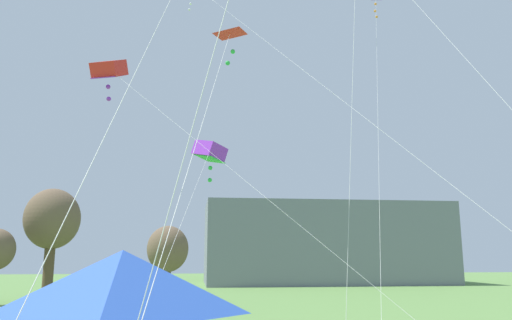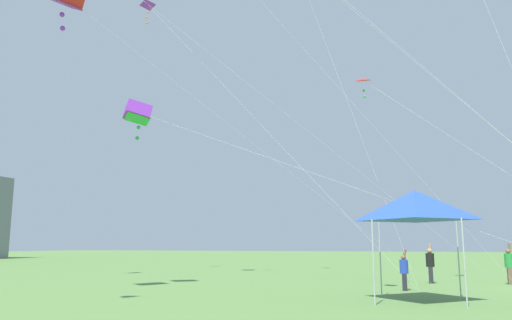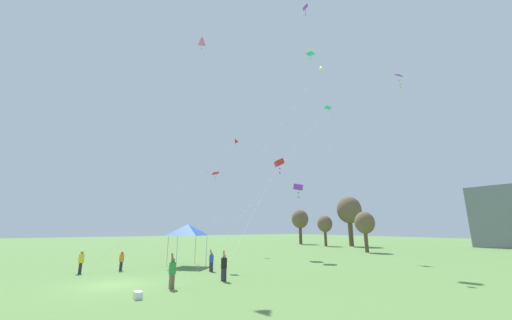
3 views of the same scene
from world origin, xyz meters
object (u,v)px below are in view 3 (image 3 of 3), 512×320
object	(u,v)px
kite_pink_diamond_2	(202,41)
kite_white_diamond_7	(320,68)
festival_tent	(188,230)
kite_cyan_delta_1	(328,109)
cooler_box	(138,295)
kite_red_box_3	(279,163)
kite_red_diamond_6	(236,141)
person_yellow_shirt	(81,261)
person_blue_shirt	(211,261)
kite_purple_box_9	(298,187)
kite_red_delta_8	(214,174)
kite_white_box_4	(310,52)
kite_purple_delta_5	(303,11)
person_orange_shirt	(121,260)
person_black_shirt	(224,266)
kite_purple_delta_0	(398,77)
person_green_shirt	(172,271)

from	to	relation	value
kite_pink_diamond_2	kite_white_diamond_7	bearing A→B (deg)	81.39
festival_tent	kite_cyan_delta_1	distance (m)	25.55
cooler_box	kite_red_box_3	xyz separation A→B (m)	(-13.34, 19.47, 11.76)
kite_red_box_3	kite_red_diamond_6	distance (m)	9.78
kite_red_box_3	person_yellow_shirt	bearing A→B (deg)	-83.68
kite_red_box_3	kite_white_diamond_7	bearing A→B (deg)	-7.66
person_blue_shirt	kite_purple_box_9	bearing A→B (deg)	-160.79
person_blue_shirt	kite_red_diamond_6	xyz separation A→B (m)	(-15.09, 10.33, 15.96)
festival_tent	kite_red_delta_8	distance (m)	5.82
person_blue_shirt	kite_red_diamond_6	distance (m)	24.27
kite_white_box_4	kite_purple_delta_5	world-z (taller)	kite_purple_delta_5
festival_tent	kite_white_box_4	bearing A→B (deg)	75.16
person_blue_shirt	kite_white_box_4	bearing A→B (deg)	-169.66
person_orange_shirt	kite_red_box_3	xyz separation A→B (m)	(-2.51, 18.71, 11.11)
person_black_shirt	kite_white_diamond_7	distance (m)	23.50
person_blue_shirt	kite_purple_delta_0	xyz separation A→B (m)	(7.78, 17.53, 18.41)
kite_purple_delta_0	kite_purple_box_9	distance (m)	16.12
person_black_shirt	kite_red_delta_8	distance (m)	10.39
kite_white_diamond_7	kite_red_diamond_6	bearing A→B (deg)	-176.84
festival_tent	kite_red_box_3	size ratio (longest dim) A/B	0.26
person_blue_shirt	festival_tent	bearing A→B (deg)	-73.40
kite_white_box_4	person_green_shirt	bearing A→B (deg)	-72.62
kite_red_delta_8	kite_red_diamond_6	bearing A→B (deg)	144.01
person_yellow_shirt	kite_cyan_delta_1	size ratio (longest dim) A/B	0.07
kite_purple_delta_0	festival_tent	bearing A→B (deg)	-123.30
person_black_shirt	person_orange_shirt	size ratio (longest dim) A/B	1.29
person_blue_shirt	person_orange_shirt	bearing A→B (deg)	-27.74
kite_red_box_3	kite_purple_delta_0	bearing A→B (deg)	18.64
kite_purple_delta_0	kite_cyan_delta_1	xyz separation A→B (m)	(-11.18, 1.22, 0.66)
kite_purple_delta_0	kite_purple_box_9	size ratio (longest dim) A/B	0.93
person_black_shirt	person_blue_shirt	size ratio (longest dim) A/B	1.15
kite_red_delta_8	kite_cyan_delta_1	bearing A→B (deg)	93.51
person_black_shirt	kite_red_box_3	distance (m)	20.90
person_black_shirt	kite_red_box_3	world-z (taller)	kite_red_box_3
person_yellow_shirt	kite_red_box_3	world-z (taller)	kite_red_box_3
person_green_shirt	kite_red_delta_8	bearing A→B (deg)	-116.64
person_black_shirt	kite_red_delta_8	world-z (taller)	kite_red_delta_8
cooler_box	kite_white_box_4	size ratio (longest dim) A/B	0.02
person_orange_shirt	kite_red_delta_8	distance (m)	10.74
cooler_box	kite_cyan_delta_1	world-z (taller)	kite_cyan_delta_1
cooler_box	kite_purple_box_9	world-z (taller)	kite_purple_box_9
kite_white_box_4	kite_red_diamond_6	distance (m)	17.03
kite_pink_diamond_2	kite_purple_delta_5	xyz separation A→B (m)	(3.26, 9.85, 5.50)
cooler_box	person_green_shirt	size ratio (longest dim) A/B	0.32
person_black_shirt	person_blue_shirt	world-z (taller)	person_black_shirt
festival_tent	cooler_box	bearing A→B (deg)	-30.58
person_green_shirt	kite_red_diamond_6	size ratio (longest dim) A/B	0.10
person_blue_shirt	kite_pink_diamond_2	distance (m)	19.57
festival_tent	person_black_shirt	bearing A→B (deg)	-3.12
kite_purple_delta_5	kite_white_diamond_7	bearing A→B (deg)	110.02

